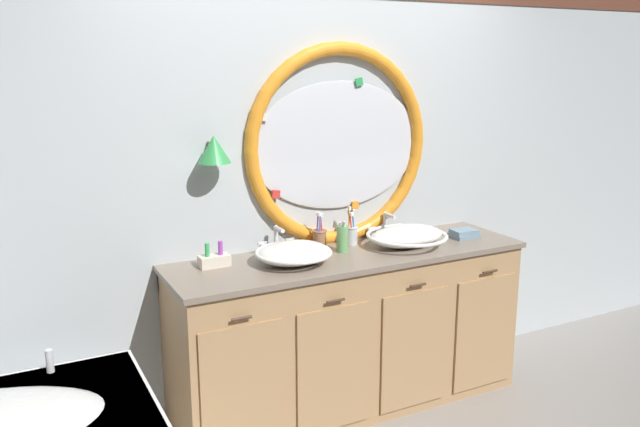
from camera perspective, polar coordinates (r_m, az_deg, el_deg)
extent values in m
cube|color=silver|center=(3.76, -0.58, 3.36)|extent=(6.40, 0.08, 2.60)
ellipsoid|color=silver|center=(3.75, 1.65, 5.92)|extent=(1.07, 0.02, 0.73)
torus|color=orange|center=(3.74, 1.69, 5.91)|extent=(1.15, 0.08, 1.15)
cube|color=#2866B7|center=(4.02, 8.48, 6.65)|extent=(0.05, 0.01, 0.05)
cube|color=green|center=(3.77, 3.41, 11.34)|extent=(0.05, 0.01, 0.05)
cube|color=silver|center=(3.51, -4.94, 8.37)|extent=(0.05, 0.01, 0.05)
cube|color=red|center=(3.60, -3.84, 1.67)|extent=(0.05, 0.01, 0.05)
cube|color=orange|center=(3.85, 3.07, 0.72)|extent=(0.05, 0.01, 0.05)
cylinder|color=#4C3823|center=(3.41, -9.47, 5.96)|extent=(0.02, 0.09, 0.02)
cone|color=green|center=(3.36, -9.19, 5.53)|extent=(0.17, 0.17, 0.14)
cube|color=tan|center=(3.77, 2.54, -10.29)|extent=(1.99, 0.54, 0.88)
cube|color=gray|center=(3.62, 2.61, -3.67)|extent=(2.03, 0.58, 0.03)
cube|color=gray|center=(3.86, 0.65, -3.73)|extent=(1.99, 0.02, 0.11)
cube|color=tan|center=(3.27, -6.71, -15.10)|extent=(0.42, 0.02, 0.67)
cylinder|color=#422D1E|center=(3.10, -6.82, -9.03)|extent=(0.10, 0.01, 0.01)
cube|color=tan|center=(3.46, 1.25, -13.38)|extent=(0.42, 0.02, 0.67)
cylinder|color=#422D1E|center=(3.30, 1.38, -7.58)|extent=(0.10, 0.01, 0.01)
cube|color=tan|center=(3.70, 8.18, -11.66)|extent=(0.42, 0.02, 0.67)
cylinder|color=#422D1E|center=(3.55, 8.50, -6.18)|extent=(0.10, 0.01, 0.01)
cube|color=tan|center=(3.99, 14.12, -10.03)|extent=(0.42, 0.02, 0.67)
cylinder|color=#422D1E|center=(3.85, 14.55, -4.91)|extent=(0.10, 0.01, 0.01)
cylinder|color=silver|center=(3.35, -22.42, -11.76)|extent=(0.04, 0.04, 0.11)
ellipsoid|color=white|center=(3.41, -2.30, -3.44)|extent=(0.38, 0.31, 0.11)
torus|color=white|center=(3.41, -2.30, -3.40)|extent=(0.40, 0.40, 0.02)
cylinder|color=silver|center=(3.41, -2.30, -3.40)|extent=(0.03, 0.03, 0.01)
ellipsoid|color=white|center=(3.75, 7.56, -1.94)|extent=(0.44, 0.27, 0.12)
torus|color=white|center=(3.75, 7.56, -1.90)|extent=(0.46, 0.46, 0.02)
cylinder|color=silver|center=(3.75, 7.56, -1.90)|extent=(0.03, 0.03, 0.01)
cylinder|color=silver|center=(3.62, -3.83, -3.23)|extent=(0.05, 0.05, 0.02)
cylinder|color=silver|center=(3.60, -3.84, -2.14)|extent=(0.02, 0.02, 0.12)
sphere|color=silver|center=(3.59, -3.86, -1.20)|extent=(0.03, 0.03, 0.03)
cylinder|color=silver|center=(3.55, -3.55, -1.37)|extent=(0.02, 0.09, 0.02)
cylinder|color=silver|center=(3.59, -5.04, -3.09)|extent=(0.04, 0.04, 0.06)
cylinder|color=silver|center=(3.65, -2.64, -2.76)|extent=(0.04, 0.04, 0.06)
cube|color=silver|center=(3.58, -5.05, -2.57)|extent=(0.05, 0.01, 0.01)
cube|color=silver|center=(3.64, -2.65, -2.25)|extent=(0.05, 0.01, 0.01)
cylinder|color=silver|center=(3.95, 5.66, -1.87)|extent=(0.05, 0.05, 0.02)
cylinder|color=silver|center=(3.93, 5.68, -0.88)|extent=(0.02, 0.02, 0.12)
sphere|color=silver|center=(3.92, 5.70, -0.02)|extent=(0.03, 0.03, 0.03)
cylinder|color=silver|center=(3.88, 6.10, -0.17)|extent=(0.02, 0.10, 0.02)
cylinder|color=silver|center=(3.89, 4.49, -1.76)|extent=(0.04, 0.04, 0.06)
cylinder|color=silver|center=(3.99, 6.81, -1.43)|extent=(0.04, 0.04, 0.06)
cube|color=silver|center=(3.89, 4.50, -1.28)|extent=(0.05, 0.01, 0.01)
cube|color=silver|center=(3.99, 6.82, -0.96)|extent=(0.05, 0.01, 0.01)
cylinder|color=#996647|center=(3.68, -0.04, -2.28)|extent=(0.07, 0.07, 0.10)
torus|color=#996647|center=(3.67, -0.04, -1.52)|extent=(0.08, 0.08, 0.01)
cylinder|color=#E0383D|center=(3.68, 0.16, -1.59)|extent=(0.02, 0.02, 0.17)
cube|color=white|center=(3.65, 0.16, -0.17)|extent=(0.02, 0.02, 0.02)
cylinder|color=purple|center=(3.68, -0.25, -1.49)|extent=(0.01, 0.03, 0.18)
cube|color=white|center=(3.66, -0.26, 0.00)|extent=(0.02, 0.02, 0.02)
cylinder|color=blue|center=(3.66, -0.05, -1.58)|extent=(0.02, 0.01, 0.18)
cube|color=white|center=(3.63, -0.05, -0.07)|extent=(0.01, 0.02, 0.02)
cylinder|color=silver|center=(3.76, 2.73, -1.94)|extent=(0.07, 0.07, 0.10)
torus|color=silver|center=(3.75, 2.74, -1.19)|extent=(0.08, 0.08, 0.01)
cylinder|color=blue|center=(3.76, 2.94, -1.25)|extent=(0.03, 0.01, 0.17)
cube|color=white|center=(3.73, 2.96, 0.18)|extent=(0.02, 0.02, 0.02)
cylinder|color=orange|center=(3.76, 2.55, -1.09)|extent=(0.02, 0.04, 0.18)
cube|color=white|center=(3.74, 2.56, 0.45)|extent=(0.02, 0.02, 0.03)
cylinder|color=#E0383D|center=(3.74, 2.77, -1.40)|extent=(0.02, 0.04, 0.16)
cube|color=white|center=(3.72, 2.79, -0.06)|extent=(0.02, 0.02, 0.03)
cylinder|color=#6BAD66|center=(3.61, 1.95, -2.20)|extent=(0.06, 0.06, 0.15)
cylinder|color=silver|center=(3.59, 1.96, -0.91)|extent=(0.04, 0.04, 0.02)
cylinder|color=silver|center=(3.57, 2.11, -0.75)|extent=(0.01, 0.04, 0.01)
cube|color=#7593A8|center=(4.01, 12.38, -1.87)|extent=(0.16, 0.12, 0.02)
cube|color=#7593A8|center=(4.00, 12.40, -1.53)|extent=(0.15, 0.12, 0.02)
cube|color=beige|center=(3.41, -9.17, -4.08)|extent=(0.16, 0.08, 0.06)
cylinder|color=green|center=(3.39, -9.77, -3.13)|extent=(0.02, 0.02, 0.07)
cylinder|color=purple|center=(3.41, -8.64, -2.97)|extent=(0.02, 0.02, 0.07)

